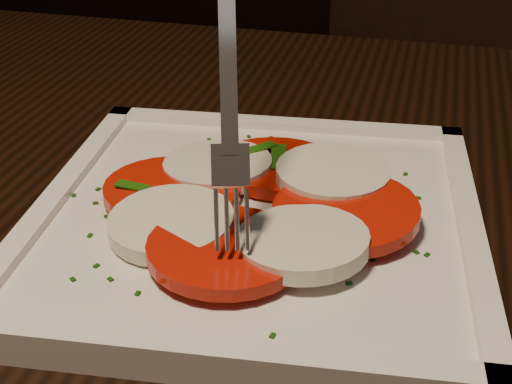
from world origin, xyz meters
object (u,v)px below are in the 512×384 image
table (262,320)px  fork (228,68)px  chair (415,105)px  plate (256,222)px

table → fork: fork is taller
table → chair: bearing=77.2°
table → chair: size_ratio=1.38×
chair → plate: bearing=-77.7°
chair → plate: (-0.17, -0.76, 0.22)m
table → plate: size_ratio=4.59×
plate → fork: 0.11m
table → plate: 0.11m
table → fork: (-0.01, -0.04, 0.21)m
fork → chair: bearing=66.1°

